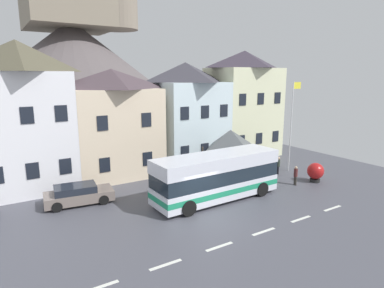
{
  "coord_description": "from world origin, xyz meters",
  "views": [
    {
      "loc": [
        -10.6,
        -14.65,
        8.32
      ],
      "look_at": [
        2.06,
        5.45,
        3.35
      ],
      "focal_mm": 30.82,
      "sensor_mm": 36.0,
      "label": 1
    }
  ],
  "objects_px": {
    "hilltop_castle": "(75,77)",
    "parked_car_01": "(78,194)",
    "pedestrian_00": "(296,174)",
    "flagpole": "(292,121)",
    "bus_shelter": "(230,139)",
    "townhouse_04": "(243,104)",
    "public_bench": "(204,167)",
    "transit_bus": "(217,177)",
    "townhouse_01": "(23,116)",
    "harbour_buoy": "(315,172)",
    "parked_car_02": "(257,161)",
    "townhouse_02": "(114,123)",
    "townhouse_03": "(186,113)",
    "pedestrian_01": "(278,165)"
  },
  "relations": [
    {
      "from": "parked_car_02",
      "to": "townhouse_02",
      "type": "bearing_deg",
      "value": 155.22
    },
    {
      "from": "townhouse_01",
      "to": "pedestrian_00",
      "type": "bearing_deg",
      "value": -31.0
    },
    {
      "from": "townhouse_04",
      "to": "transit_bus",
      "type": "relative_size",
      "value": 1.18
    },
    {
      "from": "townhouse_03",
      "to": "hilltop_castle",
      "type": "distance_m",
      "value": 21.13
    },
    {
      "from": "townhouse_03",
      "to": "parked_car_02",
      "type": "distance_m",
      "value": 8.13
    },
    {
      "from": "townhouse_04",
      "to": "transit_bus",
      "type": "xyz_separation_m",
      "value": [
        -10.02,
        -9.06,
        -3.78
      ]
    },
    {
      "from": "parked_car_02",
      "to": "public_bench",
      "type": "bearing_deg",
      "value": 162.63
    },
    {
      "from": "parked_car_02",
      "to": "pedestrian_01",
      "type": "xyz_separation_m",
      "value": [
        0.18,
        -2.36,
        0.19
      ]
    },
    {
      "from": "townhouse_04",
      "to": "pedestrian_00",
      "type": "bearing_deg",
      "value": -107.27
    },
    {
      "from": "townhouse_04",
      "to": "hilltop_castle",
      "type": "xyz_separation_m",
      "value": [
        -11.99,
        20.9,
        2.72
      ]
    },
    {
      "from": "townhouse_04",
      "to": "public_bench",
      "type": "relative_size",
      "value": 6.76
    },
    {
      "from": "pedestrian_00",
      "to": "flagpole",
      "type": "distance_m",
      "value": 5.32
    },
    {
      "from": "townhouse_03",
      "to": "flagpole",
      "type": "relative_size",
      "value": 1.21
    },
    {
      "from": "flagpole",
      "to": "public_bench",
      "type": "bearing_deg",
      "value": 152.1
    },
    {
      "from": "transit_bus",
      "to": "pedestrian_00",
      "type": "height_order",
      "value": "transit_bus"
    },
    {
      "from": "parked_car_01",
      "to": "parked_car_02",
      "type": "height_order",
      "value": "parked_car_01"
    },
    {
      "from": "townhouse_03",
      "to": "flagpole",
      "type": "xyz_separation_m",
      "value": [
        6.04,
        -7.7,
        -0.26
      ]
    },
    {
      "from": "pedestrian_00",
      "to": "public_bench",
      "type": "distance_m",
      "value": 7.7
    },
    {
      "from": "hilltop_castle",
      "to": "parked_car_02",
      "type": "xyz_separation_m",
      "value": [
        9.73,
        -25.67,
        -7.48
      ]
    },
    {
      "from": "townhouse_02",
      "to": "parked_car_02",
      "type": "bearing_deg",
      "value": -23.06
    },
    {
      "from": "townhouse_04",
      "to": "townhouse_02",
      "type": "bearing_deg",
      "value": 179.31
    },
    {
      "from": "pedestrian_00",
      "to": "harbour_buoy",
      "type": "bearing_deg",
      "value": -9.57
    },
    {
      "from": "townhouse_01",
      "to": "public_bench",
      "type": "bearing_deg",
      "value": -16.75
    },
    {
      "from": "parked_car_01",
      "to": "parked_car_02",
      "type": "xyz_separation_m",
      "value": [
        15.93,
        0.04,
        -0.02
      ]
    },
    {
      "from": "parked_car_02",
      "to": "parked_car_01",
      "type": "bearing_deg",
      "value": 178.43
    },
    {
      "from": "transit_bus",
      "to": "bus_shelter",
      "type": "height_order",
      "value": "bus_shelter"
    },
    {
      "from": "pedestrian_00",
      "to": "public_bench",
      "type": "relative_size",
      "value": 0.94
    },
    {
      "from": "hilltop_castle",
      "to": "parked_car_01",
      "type": "height_order",
      "value": "hilltop_castle"
    },
    {
      "from": "hilltop_castle",
      "to": "bus_shelter",
      "type": "relative_size",
      "value": 10.18
    },
    {
      "from": "parked_car_01",
      "to": "pedestrian_00",
      "type": "height_order",
      "value": "pedestrian_00"
    },
    {
      "from": "pedestrian_00",
      "to": "flagpole",
      "type": "relative_size",
      "value": 0.19
    },
    {
      "from": "townhouse_03",
      "to": "flagpole",
      "type": "distance_m",
      "value": 9.79
    },
    {
      "from": "townhouse_01",
      "to": "bus_shelter",
      "type": "distance_m",
      "value": 15.92
    },
    {
      "from": "townhouse_04",
      "to": "parked_car_01",
      "type": "relative_size",
      "value": 2.38
    },
    {
      "from": "pedestrian_01",
      "to": "bus_shelter",
      "type": "bearing_deg",
      "value": 154.65
    },
    {
      "from": "hilltop_castle",
      "to": "parked_car_01",
      "type": "xyz_separation_m",
      "value": [
        -6.19,
        -25.72,
        -7.46
      ]
    },
    {
      "from": "transit_bus",
      "to": "harbour_buoy",
      "type": "xyz_separation_m",
      "value": [
        8.88,
        -1.12,
        -0.75
      ]
    },
    {
      "from": "parked_car_02",
      "to": "harbour_buoy",
      "type": "relative_size",
      "value": 2.5
    },
    {
      "from": "townhouse_02",
      "to": "parked_car_02",
      "type": "distance_m",
      "value": 13.18
    },
    {
      "from": "townhouse_04",
      "to": "pedestrian_00",
      "type": "distance_m",
      "value": 11.27
    },
    {
      "from": "hilltop_castle",
      "to": "pedestrian_00",
      "type": "relative_size",
      "value": 26.85
    },
    {
      "from": "bus_shelter",
      "to": "harbour_buoy",
      "type": "height_order",
      "value": "bus_shelter"
    },
    {
      "from": "hilltop_castle",
      "to": "harbour_buoy",
      "type": "height_order",
      "value": "hilltop_castle"
    },
    {
      "from": "bus_shelter",
      "to": "pedestrian_00",
      "type": "distance_m",
      "value": 5.82
    },
    {
      "from": "hilltop_castle",
      "to": "transit_bus",
      "type": "bearing_deg",
      "value": -86.24
    },
    {
      "from": "parked_car_02",
      "to": "pedestrian_00",
      "type": "distance_m",
      "value": 5.15
    },
    {
      "from": "townhouse_03",
      "to": "parked_car_01",
      "type": "xyz_separation_m",
      "value": [
        -11.64,
        -5.58,
        -4.11
      ]
    },
    {
      "from": "parked_car_02",
      "to": "pedestrian_01",
      "type": "distance_m",
      "value": 2.37
    },
    {
      "from": "townhouse_01",
      "to": "hilltop_castle",
      "type": "bearing_deg",
      "value": 67.24
    },
    {
      "from": "townhouse_04",
      "to": "bus_shelter",
      "type": "distance_m",
      "value": 8.24
    }
  ]
}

